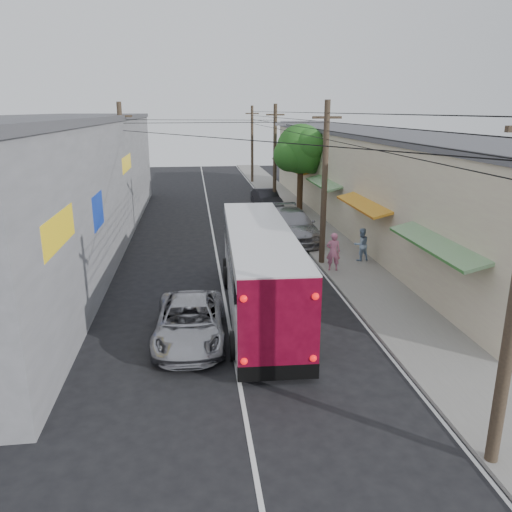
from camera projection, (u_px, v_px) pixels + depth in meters
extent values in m
plane|color=black|center=(247.00, 427.00, 12.32)|extent=(120.00, 120.00, 0.00)
cube|color=slate|center=(314.00, 231.00, 32.13)|extent=(3.00, 80.00, 0.12)
cube|color=beige|center=(373.00, 180.00, 33.74)|extent=(6.00, 40.00, 6.00)
cube|color=#4C4C51|center=(377.00, 133.00, 32.87)|extent=(6.20, 40.00, 0.30)
cube|color=#1B6E18|center=(439.00, 242.00, 18.14)|extent=(1.39, 6.00, 0.46)
cube|color=#CC6918|center=(366.00, 203.00, 25.76)|extent=(1.39, 6.00, 0.46)
cube|color=#1B6E18|center=(326.00, 182.00, 33.38)|extent=(1.39, 6.00, 0.46)
cube|color=#CC6918|center=(301.00, 169.00, 41.00)|extent=(1.39, 6.00, 0.46)
cube|color=#1B6E18|center=(284.00, 160.00, 48.61)|extent=(1.39, 6.00, 0.46)
cube|color=gray|center=(59.00, 186.00, 27.47)|extent=(7.00, 36.00, 7.00)
cube|color=#4C4C51|center=(51.00, 119.00, 26.45)|extent=(7.20, 36.00, 0.30)
cube|color=yellow|center=(57.00, 230.00, 14.35)|extent=(0.12, 3.50, 1.00)
cube|color=#1433A5|center=(97.00, 211.00, 20.23)|extent=(0.12, 2.20, 1.40)
cube|color=yellow|center=(126.00, 163.00, 29.50)|extent=(0.12, 4.00, 0.90)
cylinder|color=#473828|center=(324.00, 186.00, 24.20)|extent=(0.28, 0.28, 8.00)
cube|color=#473828|center=(327.00, 117.00, 23.30)|extent=(1.40, 0.12, 0.12)
cylinder|color=#473828|center=(275.00, 158.00, 38.48)|extent=(0.28, 0.28, 8.00)
cube|color=#473828|center=(275.00, 115.00, 37.58)|extent=(1.40, 0.12, 0.12)
cylinder|color=#473828|center=(252.00, 145.00, 52.77)|extent=(0.28, 0.28, 8.00)
cube|color=#473828|center=(252.00, 113.00, 51.87)|extent=(1.40, 0.12, 0.12)
cylinder|color=#473828|center=(124.00, 172.00, 29.62)|extent=(0.28, 0.28, 8.00)
cube|color=#473828|center=(120.00, 116.00, 28.73)|extent=(1.40, 0.12, 0.12)
cylinder|color=#59595E|center=(304.00, 122.00, 23.23)|extent=(2.20, 0.10, 0.10)
cube|color=#59595E|center=(281.00, 124.00, 23.12)|extent=(0.50, 0.18, 0.12)
cylinder|color=#3F2B19|center=(300.00, 187.00, 37.33)|extent=(0.44, 0.44, 4.00)
sphere|color=#165519|center=(301.00, 149.00, 36.55)|extent=(3.60, 3.60, 3.60)
sphere|color=#165519|center=(312.00, 156.00, 37.40)|extent=(2.60, 2.60, 2.60)
sphere|color=#165519|center=(290.00, 155.00, 36.17)|extent=(2.40, 2.40, 2.40)
sphere|color=#165519|center=(309.00, 144.00, 35.53)|extent=(2.20, 2.20, 2.20)
sphere|color=#165519|center=(295.00, 145.00, 37.31)|extent=(2.00, 2.00, 2.00)
cube|color=silver|center=(259.00, 285.00, 19.21)|extent=(2.70, 11.21, 1.76)
cube|color=black|center=(258.00, 249.00, 19.29)|extent=(2.66, 9.35, 0.93)
cube|color=silver|center=(260.00, 236.00, 18.66)|extent=(2.70, 11.21, 0.46)
cube|color=maroon|center=(279.00, 326.00, 13.65)|extent=(2.30, 0.15, 2.69)
cube|color=black|center=(278.00, 372.00, 14.06)|extent=(2.32, 0.17, 0.46)
sphere|color=red|center=(244.00, 361.00, 13.83)|extent=(0.20, 0.20, 0.20)
sphere|color=red|center=(313.00, 358.00, 14.00)|extent=(0.20, 0.20, 0.20)
sphere|color=red|center=(244.00, 299.00, 13.31)|extent=(0.20, 0.20, 0.20)
sphere|color=red|center=(315.00, 296.00, 13.47)|extent=(0.20, 0.20, 0.20)
cylinder|color=black|center=(234.00, 346.00, 15.56)|extent=(0.31, 0.94, 0.93)
cylinder|color=black|center=(308.00, 343.00, 15.76)|extent=(0.31, 0.94, 0.93)
cylinder|color=black|center=(227.00, 277.00, 21.94)|extent=(0.31, 0.94, 0.93)
cylinder|color=black|center=(279.00, 276.00, 22.14)|extent=(0.31, 0.94, 0.93)
cylinder|color=black|center=(226.00, 268.00, 23.27)|extent=(0.31, 0.94, 0.93)
cylinder|color=black|center=(275.00, 266.00, 23.47)|extent=(0.31, 0.94, 0.93)
imported|color=#AAAAB0|center=(190.00, 322.00, 16.76)|extent=(2.46, 5.06, 1.38)
imported|color=gray|center=(291.00, 225.00, 29.76)|extent=(3.04, 6.47, 1.83)
imported|color=#2A292F|center=(275.00, 215.00, 33.50)|extent=(1.95, 4.50, 1.51)
imported|color=black|center=(266.00, 199.00, 39.61)|extent=(2.08, 4.76, 1.52)
imported|color=#D16E94|center=(333.00, 252.00, 23.77)|extent=(0.75, 0.57, 1.85)
imported|color=#8DABCD|center=(361.00, 244.00, 25.36)|extent=(0.94, 0.80, 1.68)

